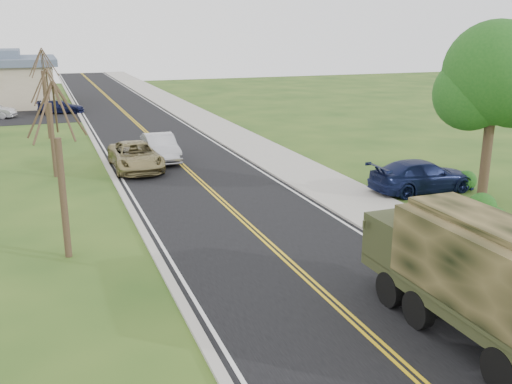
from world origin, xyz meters
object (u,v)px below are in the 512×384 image
military_truck (473,267)px  pickup_navy (422,176)px  sedan_silver (160,148)px  suv_champagne (136,156)px

military_truck → pickup_navy: bearing=58.2°
military_truck → pickup_navy: size_ratio=1.23×
military_truck → sedan_silver: bearing=97.9°
military_truck → sedan_silver: military_truck is taller
sedan_silver → military_truck: bearing=-81.5°
sedan_silver → pickup_navy: sedan_silver is taller
pickup_navy → sedan_silver: bearing=43.0°
suv_champagne → pickup_navy: bearing=-38.3°
military_truck → suv_champagne: (-5.11, 21.30, -1.11)m
military_truck → suv_champagne: military_truck is taller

